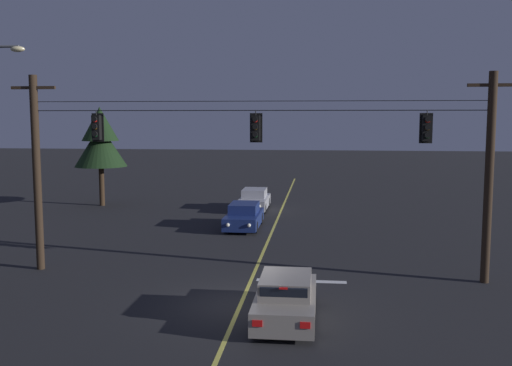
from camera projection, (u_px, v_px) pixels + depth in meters
ground_plane at (241, 304)px, 19.22m from camera, size 180.00×180.00×0.00m
lane_centre_stripe at (267, 242)px, 28.68m from camera, size 0.14×60.00×0.01m
stop_bar_paint at (301, 281)px, 21.96m from camera, size 3.40×0.36×0.01m
signal_span_assembly at (253, 172)px, 22.30m from camera, size 19.26×0.32×7.81m
traffic_light_leftmost at (96, 127)px, 22.77m from camera, size 0.48×0.41×1.22m
traffic_light_left_inner at (256, 128)px, 22.08m from camera, size 0.48×0.41×1.22m
traffic_light_centre at (427, 128)px, 21.38m from camera, size 0.48×0.41×1.22m
car_waiting_near_lane at (286, 299)px, 17.77m from camera, size 1.80×4.33×1.39m
car_oncoming_lead at (244, 216)px, 32.39m from camera, size 1.80×4.42×1.39m
car_oncoming_trailing at (254, 200)px, 38.78m from camera, size 1.80×4.42×1.39m
tree_verge_far at (100, 140)px, 40.16m from camera, size 3.58×3.58×6.86m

